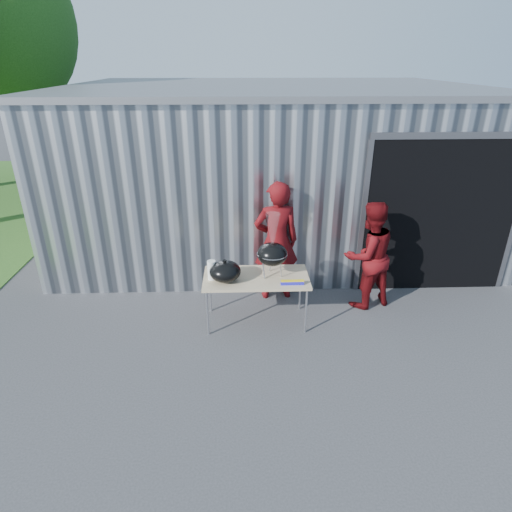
{
  "coord_description": "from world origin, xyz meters",
  "views": [
    {
      "loc": [
        0.13,
        -4.64,
        3.58
      ],
      "look_at": [
        0.33,
        0.81,
        1.05
      ],
      "focal_mm": 30.0,
      "sensor_mm": 36.0,
      "label": 1
    }
  ],
  "objects_px": {
    "kettle_grill": "(272,249)",
    "person_bystander": "(368,255)",
    "person_cook": "(276,242)",
    "folding_table": "(256,279)"
  },
  "relations": [
    {
      "from": "kettle_grill",
      "to": "person_bystander",
      "type": "bearing_deg",
      "value": 15.36
    },
    {
      "from": "kettle_grill",
      "to": "person_cook",
      "type": "bearing_deg",
      "value": 80.68
    },
    {
      "from": "person_cook",
      "to": "folding_table",
      "type": "bearing_deg",
      "value": 58.95
    },
    {
      "from": "person_bystander",
      "to": "kettle_grill",
      "type": "bearing_deg",
      "value": -4.41
    },
    {
      "from": "folding_table",
      "to": "person_bystander",
      "type": "distance_m",
      "value": 1.79
    },
    {
      "from": "kettle_grill",
      "to": "person_bystander",
      "type": "relative_size",
      "value": 0.55
    },
    {
      "from": "folding_table",
      "to": "kettle_grill",
      "type": "xyz_separation_m",
      "value": [
        0.23,
        0.03,
        0.46
      ]
    },
    {
      "from": "folding_table",
      "to": "kettle_grill",
      "type": "bearing_deg",
      "value": 6.61
    },
    {
      "from": "folding_table",
      "to": "person_bystander",
      "type": "height_order",
      "value": "person_bystander"
    },
    {
      "from": "kettle_grill",
      "to": "person_bystander",
      "type": "xyz_separation_m",
      "value": [
        1.5,
        0.41,
        -0.32
      ]
    }
  ]
}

